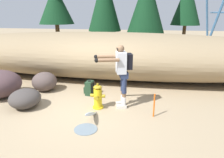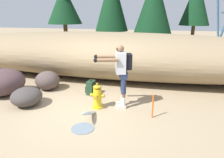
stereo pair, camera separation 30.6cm
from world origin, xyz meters
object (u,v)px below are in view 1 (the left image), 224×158
(utility_worker, at_px, (121,69))
(boulder_small, at_px, (25,98))
(spare_backpack, at_px, (89,88))
(survey_stake, at_px, (154,105))
(fire_hydrant, at_px, (98,97))
(boulder_mid, at_px, (45,81))

(utility_worker, bearing_deg, boulder_small, -5.82)
(spare_backpack, bearing_deg, utility_worker, 152.67)
(spare_backpack, relative_size, boulder_small, 0.54)
(utility_worker, height_order, spare_backpack, utility_worker)
(utility_worker, bearing_deg, survey_stake, 137.80)
(utility_worker, bearing_deg, fire_hydrant, 0.43)
(fire_hydrant, bearing_deg, utility_worker, 17.10)
(boulder_small, bearing_deg, spare_backpack, 39.78)
(spare_backpack, relative_size, boulder_mid, 0.58)
(utility_worker, relative_size, spare_backpack, 3.64)
(fire_hydrant, distance_m, boulder_small, 1.99)
(fire_hydrant, relative_size, boulder_mid, 0.86)
(fire_hydrant, distance_m, utility_worker, 0.99)
(boulder_mid, distance_m, survey_stake, 3.76)
(fire_hydrant, bearing_deg, spare_backpack, 118.88)
(spare_backpack, height_order, boulder_small, boulder_small)
(boulder_mid, bearing_deg, boulder_small, -85.80)
(survey_stake, bearing_deg, spare_backpack, 149.98)
(fire_hydrant, height_order, survey_stake, fire_hydrant)
(fire_hydrant, bearing_deg, boulder_mid, 154.02)
(spare_backpack, relative_size, survey_stake, 0.78)
(spare_backpack, distance_m, boulder_small, 1.90)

